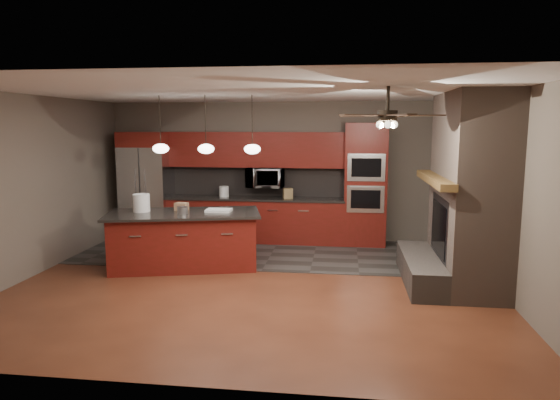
# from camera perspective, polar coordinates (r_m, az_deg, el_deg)

# --- Properties ---
(ground) EXTENTS (7.00, 7.00, 0.00)m
(ground) POSITION_cam_1_polar(r_m,az_deg,el_deg) (7.54, -2.90, -9.49)
(ground) COLOR brown
(ground) RESTS_ON ground
(ceiling) EXTENTS (7.00, 6.00, 0.02)m
(ceiling) POSITION_cam_1_polar(r_m,az_deg,el_deg) (7.18, -3.07, 12.26)
(ceiling) COLOR white
(ceiling) RESTS_ON back_wall
(back_wall) EXTENTS (7.00, 0.02, 2.80)m
(back_wall) POSITION_cam_1_polar(r_m,az_deg,el_deg) (10.18, 0.05, 3.28)
(back_wall) COLOR #665B51
(back_wall) RESTS_ON ground
(right_wall) EXTENTS (0.02, 6.00, 2.80)m
(right_wall) POSITION_cam_1_polar(r_m,az_deg,el_deg) (7.45, 24.56, 0.58)
(right_wall) COLOR #665B51
(right_wall) RESTS_ON ground
(left_wall) EXTENTS (0.02, 6.00, 2.80)m
(left_wall) POSITION_cam_1_polar(r_m,az_deg,el_deg) (8.58, -26.66, 1.39)
(left_wall) COLOR #665B51
(left_wall) RESTS_ON ground
(slate_tile_patch) EXTENTS (7.00, 2.40, 0.01)m
(slate_tile_patch) POSITION_cam_1_polar(r_m,az_deg,el_deg) (9.24, -0.91, -6.05)
(slate_tile_patch) COLOR #383633
(slate_tile_patch) RESTS_ON ground
(fireplace_column) EXTENTS (1.30, 2.10, 2.80)m
(fireplace_column) POSITION_cam_1_polar(r_m,az_deg,el_deg) (7.72, 20.37, 0.30)
(fireplace_column) COLOR #715D50
(fireplace_column) RESTS_ON ground
(back_cabinetry) EXTENTS (3.59, 0.64, 2.20)m
(back_cabinetry) POSITION_cam_1_polar(r_m,az_deg,el_deg) (10.06, -2.82, 0.30)
(back_cabinetry) COLOR maroon
(back_cabinetry) RESTS_ON ground
(oven_tower) EXTENTS (0.80, 0.63, 2.38)m
(oven_tower) POSITION_cam_1_polar(r_m,az_deg,el_deg) (9.82, 9.71, 1.74)
(oven_tower) COLOR maroon
(oven_tower) RESTS_ON ground
(microwave) EXTENTS (0.73, 0.41, 0.50)m
(microwave) POSITION_cam_1_polar(r_m,az_deg,el_deg) (9.98, -1.70, 2.59)
(microwave) COLOR silver
(microwave) RESTS_ON back_cabinetry
(refrigerator) EXTENTS (0.95, 0.75, 2.20)m
(refrigerator) POSITION_cam_1_polar(r_m,az_deg,el_deg) (10.53, -14.97, 1.53)
(refrigerator) COLOR silver
(refrigerator) RESTS_ON ground
(kitchen_island) EXTENTS (2.66, 1.68, 0.92)m
(kitchen_island) POSITION_cam_1_polar(r_m,az_deg,el_deg) (8.40, -10.89, -4.47)
(kitchen_island) COLOR maroon
(kitchen_island) RESTS_ON ground
(white_bucket) EXTENTS (0.28, 0.28, 0.29)m
(white_bucket) POSITION_cam_1_polar(r_m,az_deg,el_deg) (8.52, -15.56, -0.32)
(white_bucket) COLOR white
(white_bucket) RESTS_ON kitchen_island
(paint_can) EXTENTS (0.20, 0.20, 0.11)m
(paint_can) POSITION_cam_1_polar(r_m,az_deg,el_deg) (8.19, -11.08, -1.15)
(paint_can) COLOR #ACACB1
(paint_can) RESTS_ON kitchen_island
(paint_tray) EXTENTS (0.42, 0.30, 0.04)m
(paint_tray) POSITION_cam_1_polar(r_m,az_deg,el_deg) (8.30, -7.01, -1.18)
(paint_tray) COLOR white
(paint_tray) RESTS_ON kitchen_island
(cardboard_box) EXTENTS (0.23, 0.18, 0.13)m
(cardboard_box) POSITION_cam_1_polar(r_m,az_deg,el_deg) (8.50, -11.19, -0.74)
(cardboard_box) COLOR #966D4D
(cardboard_box) RESTS_ON kitchen_island
(counter_bucket) EXTENTS (0.20, 0.20, 0.22)m
(counter_bucket) POSITION_cam_1_polar(r_m,az_deg,el_deg) (10.13, -6.41, 0.97)
(counter_bucket) COLOR white
(counter_bucket) RESTS_ON back_cabinetry
(counter_box) EXTENTS (0.22, 0.19, 0.20)m
(counter_box) POSITION_cam_1_polar(r_m,az_deg,el_deg) (9.85, 0.89, 0.77)
(counter_box) COLOR olive
(counter_box) RESTS_ON back_cabinetry
(pendant_left) EXTENTS (0.26, 0.26, 0.92)m
(pendant_left) POSITION_cam_1_polar(r_m,az_deg,el_deg) (8.30, -13.47, 5.77)
(pendant_left) COLOR black
(pendant_left) RESTS_ON ceiling
(pendant_center) EXTENTS (0.26, 0.26, 0.92)m
(pendant_center) POSITION_cam_1_polar(r_m,az_deg,el_deg) (8.06, -8.45, 5.83)
(pendant_center) COLOR black
(pendant_center) RESTS_ON ceiling
(pendant_right) EXTENTS (0.26, 0.26, 0.92)m
(pendant_right) POSITION_cam_1_polar(r_m,az_deg,el_deg) (7.89, -3.18, 5.86)
(pendant_right) COLOR black
(pendant_right) RESTS_ON ceiling
(ceiling_fan) EXTENTS (1.27, 1.33, 0.41)m
(ceiling_fan) POSITION_cam_1_polar(r_m,az_deg,el_deg) (6.27, 12.19, 9.50)
(ceiling_fan) COLOR black
(ceiling_fan) RESTS_ON ceiling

